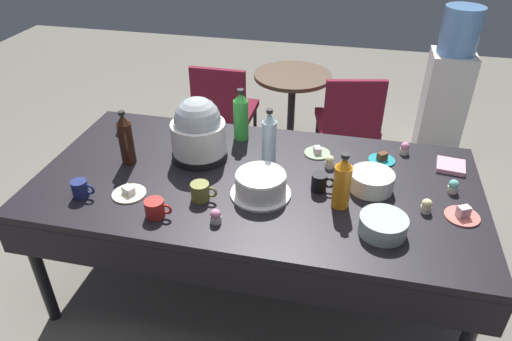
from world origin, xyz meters
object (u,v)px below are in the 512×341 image
Objects in this scene: maroon_chair_left at (224,107)px; round_cafe_table at (292,100)px; soda_bottle_water at (269,141)px; dessert_plate_coral at (463,215)px; coffee_mug_red at (155,208)px; coffee_mug_navy at (81,189)px; cupcake_berry at (120,128)px; cupcake_vanilla at (330,162)px; soda_bottle_orange_juice at (342,182)px; soda_bottle_cola at (126,139)px; glass_salad_bowl at (383,225)px; potluck_table at (256,189)px; dessert_plate_sage at (317,152)px; cupcake_rose at (426,206)px; water_cooler at (446,92)px; dessert_plate_cream at (129,193)px; soda_bottle_lime_soda at (241,116)px; maroon_chair_right at (349,119)px; dessert_plate_teal at (382,159)px; frosted_layer_cake at (261,185)px; cupcake_lemon at (453,186)px; cupcake_cocoa at (405,148)px; coffee_mug_olive at (201,192)px; slow_cooker at (198,131)px; cupcake_mint at (216,216)px; coffee_mug_black at (320,182)px.

maroon_chair_left is 0.55m from round_cafe_table.
dessert_plate_coral is at bearing -13.76° from soda_bottle_water.
maroon_chair_left reaches higher than coffee_mug_red.
cupcake_berry is at bearing 99.90° from coffee_mug_navy.
soda_bottle_water reaches higher than cupcake_vanilla.
soda_bottle_orange_juice is 0.38× the size of round_cafe_table.
soda_bottle_water reaches higher than coffee_mug_navy.
soda_bottle_cola is (0.19, -0.29, 0.11)m from cupcake_berry.
coffee_mug_red is (-0.99, -0.11, 0.00)m from glass_salad_bowl.
cupcake_vanilla is 0.08× the size of maroon_chair_left.
potluck_table is 17.42× the size of coffee_mug_red.
cupcake_rose reaches higher than dessert_plate_sage.
water_cooler is (0.32, 1.83, -0.19)m from cupcake_rose.
dessert_plate_cream is 0.22m from coffee_mug_navy.
water_cooler is (1.82, 1.73, -0.30)m from soda_bottle_cola.
soda_bottle_cola is at bearing -143.05° from soda_bottle_lime_soda.
soda_bottle_water is at bearing -107.99° from maroon_chair_right.
dessert_plate_teal is at bearing 24.79° from coffee_mug_navy.
cupcake_rose is at bearing 5.39° from soda_bottle_orange_juice.
soda_bottle_cola is at bearing -56.55° from cupcake_berry.
frosted_layer_cake is 0.85m from coffee_mug_navy.
cupcake_rose is 0.09× the size of round_cafe_table.
cupcake_berry is 0.22× the size of soda_bottle_lime_soda.
cupcake_cocoa is (-0.21, 0.32, 0.00)m from cupcake_lemon.
coffee_mug_red is (-1.11, -0.81, 0.01)m from cupcake_cocoa.
cupcake_lemon is 1.00× the size of cupcake_cocoa.
water_cooler is (1.34, 1.97, -0.20)m from coffee_mug_olive.
cupcake_lemon is at bearing 13.94° from frosted_layer_cake.
water_cooler reaches higher than round_cafe_table.
coffee_mug_navy reaches higher than dessert_plate_sage.
soda_bottle_lime_soda is at bearing 50.34° from coffee_mug_navy.
dessert_plate_cream is 2.40× the size of cupcake_cocoa.
dessert_plate_coral is 0.55m from soda_bottle_orange_juice.
frosted_layer_cake is at bearing -33.97° from slow_cooker.
soda_bottle_water is 0.26× the size of water_cooler.
soda_bottle_lime_soda is at bearing 86.37° from coffee_mug_olive.
soda_bottle_lime_soda is at bearing 59.53° from dessert_plate_cream.
cupcake_mint is 0.23× the size of soda_bottle_cola.
frosted_layer_cake is 0.49m from dessert_plate_sage.
slow_cooker reaches higher than cupcake_mint.
soda_bottle_water is 0.67m from coffee_mug_red.
dessert_plate_cream is 0.19× the size of maroon_chair_left.
soda_bottle_water is at bearing 92.81° from frosted_layer_cake.
maroon_chair_left is at bearing 129.21° from cupcake_vanilla.
frosted_layer_cake is at bearing 31.72° from coffee_mug_red.
slow_cooker reaches higher than coffee_mug_olive.
round_cafe_table is (0.64, 1.51, -0.39)m from soda_bottle_cola.
soda_bottle_water is 0.34m from coffee_mug_black.
dessert_plate_cream is at bearing 166.92° from cupcake_mint.
dessert_plate_cream is (-0.56, -0.26, 0.07)m from potluck_table.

